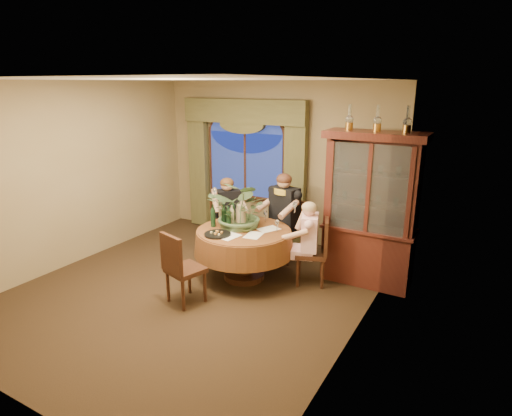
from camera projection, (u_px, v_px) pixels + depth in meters
The scene contains 37 objects.
floor at pixel (193, 290), 5.92m from camera, with size 5.00×5.00×0.00m, color black.
wall_back at pixel (276, 162), 7.61m from camera, with size 4.50×4.50×0.00m, color olive.
wall_right at pixel (360, 219), 4.46m from camera, with size 5.00×5.00×0.00m, color olive.
ceiling at pixel (184, 79), 5.13m from camera, with size 5.00×5.00×0.00m, color white.
window at pixel (245, 165), 7.87m from camera, with size 1.62×0.10×1.32m, color navy, non-canonical shape.
arched_transom at pixel (245, 122), 7.65m from camera, with size 1.60×0.06×0.44m, color navy, non-canonical shape.
drapery_left at pixel (199, 167), 8.35m from camera, with size 0.38×0.14×2.32m, color #4A4828.
drapery_right at pixel (295, 178), 7.37m from camera, with size 0.38×0.14×2.32m, color #4A4828.
swag_valance at pixel (243, 111), 7.52m from camera, with size 2.45×0.16×0.42m, color #4A4828, non-canonical shape.
dining_table at pixel (244, 254), 6.20m from camera, with size 1.44×1.44×0.75m, color maroon.
china_cabinet at pixel (370, 210), 5.87m from camera, with size 1.33×0.53×2.15m, color #3D1510.
oil_lamp_left at pixel (350, 117), 5.70m from camera, with size 0.11×0.11×0.34m, color #A5722D, non-canonical shape.
oil_lamp_center at pixel (378, 118), 5.52m from camera, with size 0.11×0.11×0.34m, color #A5722D, non-canonical shape.
oil_lamp_right at pixel (408, 119), 5.35m from camera, with size 0.11×0.11×0.34m, color #A5722D, non-canonical shape.
chair_right at pixel (311, 251), 6.02m from camera, with size 0.42×0.42×0.96m, color black.
chair_back_right at pixel (287, 231), 6.83m from camera, with size 0.42×0.42×0.96m, color black.
chair_back at pixel (226, 226), 7.09m from camera, with size 0.42×0.42×0.96m, color black.
chair_front_left at pixel (185, 268), 5.49m from camera, with size 0.42×0.42×0.96m, color black.
person_pink at pixel (309, 243), 5.97m from camera, with size 0.43×0.40×1.21m, color #EFBBC7, non-canonical shape.
person_back at pixel (227, 216), 7.03m from camera, with size 0.47×0.43×1.31m, color black, non-canonical shape.
person_scarf at pixel (284, 217), 6.78m from camera, with size 0.51×0.47×1.43m, color black, non-canonical shape.
stoneware_vase at pixel (241, 215), 6.25m from camera, with size 0.17×0.17×0.31m, color #9D8467, non-canonical shape.
centerpiece_plant at pixel (242, 186), 6.06m from camera, with size 0.93×1.03×0.80m, color #435D39.
olive_bowl at pixel (246, 230), 6.01m from camera, with size 0.15×0.15×0.05m, color #425327.
cheese_platter at pixel (217, 234), 5.87m from camera, with size 0.37×0.37×0.02m, color black.
wine_bottle_0 at pixel (232, 216), 6.16m from camera, with size 0.07×0.07×0.33m, color tan.
wine_bottle_1 at pixel (224, 215), 6.20m from camera, with size 0.07×0.07×0.33m, color black.
wine_bottle_2 at pixel (229, 218), 6.08m from camera, with size 0.07×0.07×0.33m, color black.
wine_bottle_3 at pixel (233, 212), 6.36m from camera, with size 0.07×0.07×0.33m, color black.
wine_bottle_4 at pixel (221, 213), 6.31m from camera, with size 0.07×0.07×0.33m, color tan.
wine_bottle_5 at pixel (213, 216), 6.18m from camera, with size 0.07×0.07×0.33m, color black.
tasting_paper_0 at pixel (254, 235), 5.86m from camera, with size 0.21×0.30×0.00m, color white.
tasting_paper_1 at pixel (269, 229), 6.10m from camera, with size 0.21×0.30×0.00m, color white.
tasting_paper_2 at pixel (230, 236), 5.81m from camera, with size 0.21×0.30×0.00m, color white.
wine_glass_person_pink at pixel (277, 226), 5.99m from camera, with size 0.07×0.07×0.18m, color silver, non-canonical shape.
wine_glass_person_back at pixel (235, 214), 6.51m from camera, with size 0.07×0.07×0.18m, color silver, non-canonical shape.
wine_glass_person_scarf at pixel (265, 216), 6.41m from camera, with size 0.07×0.07×0.18m, color silver, non-canonical shape.
Camera 1 is at (3.40, -4.23, 2.76)m, focal length 30.00 mm.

